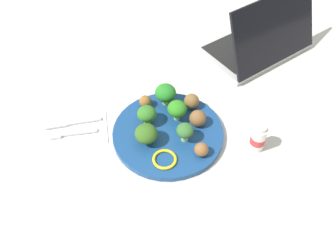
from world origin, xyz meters
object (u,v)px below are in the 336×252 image
pepper_ring_center (165,159)px  meatball_front_left (192,101)px  napkin (74,129)px  knife (70,123)px  fork (70,133)px  laptop (257,42)px  broccoli_floret_back_left (164,93)px  meatball_back_right (201,150)px  broccoli_floret_mid_right (185,131)px  broccoli_floret_back_right (177,109)px  broccoli_floret_front_right (147,114)px  broccoli_floret_mid_left (146,134)px  yogurt_bottle (258,138)px  meatball_front_right (145,102)px  meatball_back_left (198,118)px  plate (168,133)px

pepper_ring_center → meatball_front_left: bearing=-115.5°
napkin → knife: 0.02m
pepper_ring_center → fork: (0.23, -0.11, -0.01)m
knife → laptop: bearing=-153.6°
broccoli_floret_back_left → meatball_back_right: broccoli_floret_back_left is taller
broccoli_floret_mid_right → broccoli_floret_back_right: (0.01, -0.07, 0.00)m
broccoli_floret_back_right → knife: broccoli_floret_back_right is taller
broccoli_floret_mid_right → napkin: broccoli_floret_mid_right is taller
broccoli_floret_front_right → meatball_back_right: 0.17m
meatball_front_left → laptop: laptop is taller
laptop → knife: bearing=26.4°
broccoli_floret_back_right → knife: bearing=-2.1°
broccoli_floret_mid_left → fork: (0.19, -0.05, -0.04)m
broccoli_floret_mid_left → meatball_front_left: bearing=-137.0°
broccoli_floret_mid_left → yogurt_bottle: bearing=175.5°
broccoli_floret_back_right → broccoli_floret_mid_left: size_ratio=1.02×
napkin → meatball_front_left: bearing=-171.4°
meatball_back_right → meatball_front_left: (0.01, -0.16, 0.00)m
fork → broccoli_floret_front_right: bearing=-175.5°
broccoli_floret_mid_left → yogurt_bottle: size_ratio=0.70×
meatball_back_right → meatball_front_right: (0.13, -0.17, -0.00)m
meatball_front_left → napkin: (0.31, 0.05, -0.03)m
meatball_front_left → broccoli_floret_mid_right: bearing=75.7°
fork → knife: 0.04m
fork → broccoli_floret_mid_right: bearing=170.9°
broccoli_floret_mid_right → laptop: 0.44m
broccoli_floret_back_left → meatball_back_right: size_ratio=1.79×
napkin → fork: bearing=72.7°
broccoli_floret_back_right → napkin: (0.27, 0.01, -0.05)m
knife → laptop: size_ratio=0.38×
meatball_back_left → meatball_front_right: (0.13, -0.07, -0.00)m
broccoli_floret_back_left → broccoli_floret_mid_right: (-0.04, 0.13, -0.01)m
plate → broccoli_floret_mid_right: (-0.04, 0.03, 0.04)m
broccoli_floret_front_right → laptop: size_ratio=0.14×
plate → laptop: laptop is taller
meatball_back_left → fork: meatball_back_left is taller
meatball_front_left → fork: bearing=11.7°
meatball_back_right → napkin: (0.32, -0.11, -0.03)m
meatball_front_right → broccoli_floret_back_right: bearing=147.5°
meatball_back_left → broccoli_floret_back_right: bearing=-23.9°
broccoli_floret_mid_left → napkin: size_ratio=0.33×
meatball_front_right → plate: bearing=120.2°
meatball_front_left → laptop: 0.34m
knife → yogurt_bottle: yogurt_bottle is taller
meatball_back_right → meatball_front_left: meatball_front_left is taller
broccoli_floret_back_left → napkin: (0.24, 0.06, -0.05)m
plate → fork: bearing=-3.8°
broccoli_floret_back_left → broccoli_floret_front_right: 0.08m
meatball_front_left → napkin: bearing=8.6°
meatball_back_right → pepper_ring_center: 0.09m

